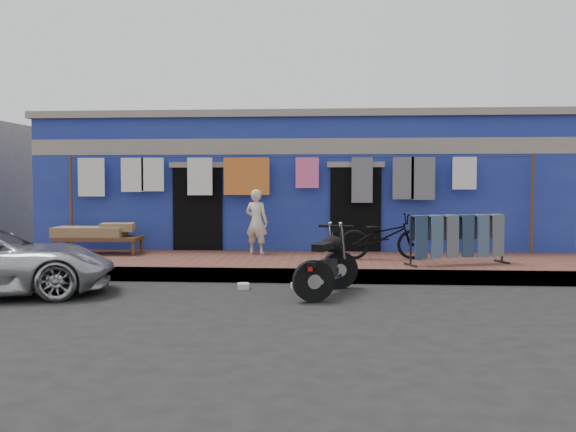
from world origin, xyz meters
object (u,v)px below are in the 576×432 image
object	(u,v)px
seated_person	(256,222)
bicycle	(383,231)
charpoy	(99,239)
motorcycle	(327,261)
jeans_rack	(457,239)

from	to	relation	value
seated_person	bicycle	xyz separation A→B (m)	(2.59, -0.72, -0.13)
seated_person	charpoy	size ratio (longest dim) A/B	0.73
seated_person	motorcycle	bearing A→B (deg)	133.75
charpoy	jeans_rack	size ratio (longest dim) A/B	0.94
bicycle	jeans_rack	distance (m)	1.48
seated_person	charpoy	world-z (taller)	seated_person
bicycle	jeans_rack	xyz separation A→B (m)	(1.31, -0.68, -0.08)
charpoy	jeans_rack	bearing A→B (deg)	-9.52
seated_person	motorcycle	xyz separation A→B (m)	(1.53, -3.39, -0.40)
seated_person	charpoy	bearing A→B (deg)	22.76
bicycle	jeans_rack	size ratio (longest dim) A/B	0.86
motorcycle	jeans_rack	bearing A→B (deg)	56.92
seated_person	jeans_rack	world-z (taller)	seated_person
motorcycle	jeans_rack	size ratio (longest dim) A/B	0.88
jeans_rack	bicycle	bearing A→B (deg)	152.41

